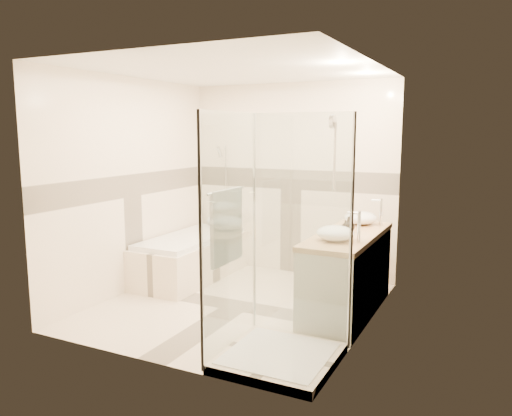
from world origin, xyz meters
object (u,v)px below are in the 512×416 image
at_px(vessel_sink_far, 335,233).
at_px(amenity_bottle_b, 349,224).
at_px(vessel_sink_near, 361,218).
at_px(vanity, 347,274).
at_px(amenity_bottle_a, 345,227).
at_px(bathtub, 191,255).
at_px(shower_enclosure, 270,299).

xyz_separation_m(vessel_sink_far, amenity_bottle_b, (0.00, 0.47, 0.01)).
bearing_deg(vessel_sink_far, vessel_sink_near, 90.00).
height_order(vanity, amenity_bottle_b, amenity_bottle_b).
xyz_separation_m(vanity, amenity_bottle_a, (-0.02, -0.05, 0.50)).
height_order(bathtub, vessel_sink_near, vessel_sink_near).
height_order(vessel_sink_far, amenity_bottle_a, vessel_sink_far).
bearing_deg(shower_enclosure, vessel_sink_far, 72.95).
distance_m(bathtub, amenity_bottle_a, 2.25).
bearing_deg(bathtub, amenity_bottle_b, -7.12).
xyz_separation_m(bathtub, vanity, (2.15, -0.35, 0.12)).
bearing_deg(vanity, shower_enclosure, -102.97).
distance_m(bathtub, vessel_sink_near, 2.23).
xyz_separation_m(shower_enclosure, amenity_bottle_b, (0.27, 1.35, 0.42)).
distance_m(vanity, amenity_bottle_b, 0.51).
xyz_separation_m(vanity, shower_enclosure, (-0.29, -1.27, 0.08)).
bearing_deg(vanity, vessel_sink_far, -93.00).
bearing_deg(amenity_bottle_b, bathtub, 172.88).
xyz_separation_m(shower_enclosure, amenity_bottle_a, (0.27, 1.22, 0.42)).
bearing_deg(vanity, amenity_bottle_a, -111.43).
bearing_deg(shower_enclosure, vanity, 77.03).
bearing_deg(vessel_sink_near, bathtub, -174.33).
bearing_deg(bathtub, vessel_sink_far, -18.94).
height_order(bathtub, amenity_bottle_b, amenity_bottle_b).
relative_size(vessel_sink_near, amenity_bottle_b, 2.28).
height_order(shower_enclosure, vessel_sink_near, shower_enclosure).
relative_size(shower_enclosure, amenity_bottle_b, 12.80).
bearing_deg(amenity_bottle_b, amenity_bottle_a, -90.00).
height_order(vessel_sink_near, amenity_bottle_a, vessel_sink_near).
relative_size(bathtub, amenity_bottle_b, 10.66).
height_order(shower_enclosure, vessel_sink_far, shower_enclosure).
bearing_deg(amenity_bottle_b, shower_enclosure, -101.38).
relative_size(bathtub, vessel_sink_far, 4.70).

